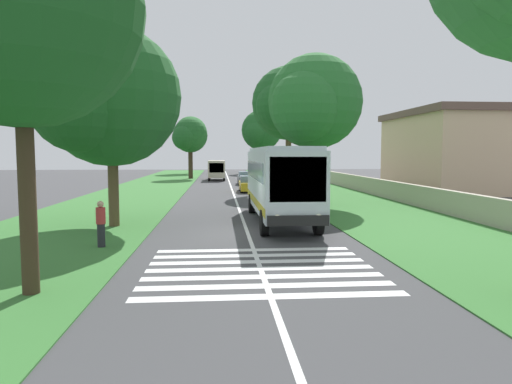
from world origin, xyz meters
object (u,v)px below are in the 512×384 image
(roadside_tree_left_0, at_px, (190,134))
(roadside_tree_right_2, at_px, (287,105))
(roadside_tree_left_1, at_px, (108,101))
(trailing_car_1, at_px, (246,178))
(roadside_tree_left_2, at_px, (17,11))
(trailing_car_0, at_px, (249,184))
(utility_pole, at_px, (314,145))
(roadside_tree_right_0, at_px, (312,104))
(trailing_minibus_0, at_px, (217,168))
(roadside_tree_left_3, at_px, (189,136))
(roadside_tree_right_1, at_px, (261,131))
(roadside_building, at_px, (448,150))
(coach_bus, at_px, (279,179))
(pedestrian, at_px, (101,223))

(roadside_tree_left_0, xyz_separation_m, roadside_tree_right_2, (-38.33, -11.10, 0.95))
(roadside_tree_left_0, distance_m, roadside_tree_right_2, 39.92)
(roadside_tree_left_1, bearing_deg, trailing_car_1, -15.57)
(roadside_tree_left_2, bearing_deg, roadside_tree_left_1, 2.23)
(trailing_car_0, height_order, roadside_tree_left_1, roadside_tree_left_1)
(trailing_car_1, xyz_separation_m, utility_pole, (-20.87, -3.29, 3.31))
(trailing_car_0, bearing_deg, roadside_tree_left_0, 11.28)
(trailing_car_1, bearing_deg, utility_pole, -171.04)
(roadside_tree_right_0, xyz_separation_m, roadside_tree_right_2, (10.63, 0.16, 1.04))
(trailing_minibus_0, xyz_separation_m, roadside_tree_left_0, (20.50, 4.66, 5.29))
(roadside_tree_left_1, distance_m, roadside_tree_left_3, 40.81)
(trailing_car_0, distance_m, trailing_minibus_0, 18.41)
(roadside_tree_right_1, relative_size, roadside_building, 0.77)
(roadside_tree_left_1, distance_m, utility_pole, 14.14)
(utility_pole, bearing_deg, roadside_tree_right_2, 0.77)
(roadside_tree_right_0, distance_m, utility_pole, 2.86)
(trailing_car_1, bearing_deg, roadside_building, -118.66)
(roadside_tree_right_2, relative_size, roadside_building, 0.79)
(coach_bus, distance_m, roadside_tree_right_1, 58.09)
(utility_pole, bearing_deg, trailing_car_1, 8.96)
(roadside_tree_left_2, bearing_deg, roadside_tree_left_0, 0.24)
(roadside_tree_right_1, relative_size, utility_pole, 1.44)
(coach_bus, xyz_separation_m, roadside_building, (18.28, -18.11, 1.58))
(trailing_car_0, height_order, roadside_tree_left_2, roadside_tree_left_2)
(roadside_tree_left_0, bearing_deg, coach_bus, -172.02)
(roadside_tree_right_1, bearing_deg, roadside_tree_left_0, 92.98)
(trailing_car_1, height_order, roadside_tree_right_1, roadside_tree_right_1)
(coach_bus, distance_m, utility_pole, 8.23)
(trailing_car_0, distance_m, pedestrian, 25.37)
(coach_bus, relative_size, trailing_car_1, 2.60)
(roadside_tree_left_0, relative_size, utility_pole, 1.28)
(roadside_tree_left_3, distance_m, pedestrian, 46.14)
(trailing_car_1, xyz_separation_m, roadside_tree_right_1, (29.50, -4.31, 6.62))
(roadside_tree_left_0, height_order, roadside_tree_right_2, roadside_tree_right_2)
(trailing_car_0, relative_size, roadside_tree_right_0, 0.43)
(roadside_tree_left_0, distance_m, roadside_tree_right_1, 12.30)
(coach_bus, xyz_separation_m, roadside_tree_left_0, (57.06, 8.00, 4.69))
(roadside_tree_left_0, height_order, utility_pole, roadside_tree_left_0)
(trailing_car_0, bearing_deg, roadside_tree_right_1, -6.64)
(coach_bus, bearing_deg, roadside_tree_right_2, -9.41)
(trailing_car_0, height_order, roadside_tree_right_1, roadside_tree_right_1)
(trailing_car_0, xyz_separation_m, roadside_tree_left_0, (38.63, 7.71, 6.17))
(coach_bus, xyz_separation_m, pedestrian, (-5.94, 7.32, -1.24))
(roadside_tree_left_0, relative_size, roadside_tree_left_1, 1.05)
(coach_bus, xyz_separation_m, roadside_tree_left_3, (39.94, 7.02, 3.58))
(roadside_tree_left_1, bearing_deg, pedestrian, -171.01)
(roadside_tree_left_0, bearing_deg, trailing_minibus_0, -167.19)
(trailing_minibus_0, relative_size, roadside_tree_right_1, 0.55)
(coach_bus, height_order, roadside_tree_left_3, roadside_tree_left_3)
(roadside_tree_left_0, bearing_deg, roadside_tree_left_3, -176.73)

